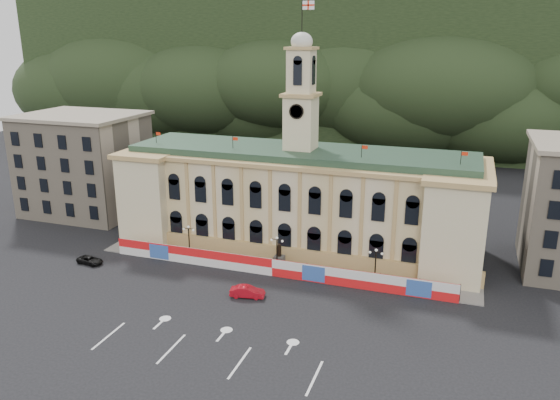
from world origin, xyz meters
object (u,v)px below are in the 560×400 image
(statue, at_px, (279,260))
(red_sedan, at_px, (247,292))
(black_suv, at_px, (90,260))
(lamp_center, at_px, (277,250))

(statue, bearing_deg, red_sedan, -94.76)
(statue, distance_m, black_suv, 27.96)
(lamp_center, height_order, red_sedan, lamp_center)
(red_sedan, height_order, black_suv, red_sedan)
(statue, xyz_separation_m, black_suv, (-26.83, -7.83, -0.62))
(lamp_center, distance_m, black_suv, 27.80)
(black_suv, bearing_deg, lamp_center, -68.64)
(black_suv, bearing_deg, red_sedan, -87.97)
(black_suv, bearing_deg, statue, -66.66)
(lamp_center, bearing_deg, black_suv, -165.72)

